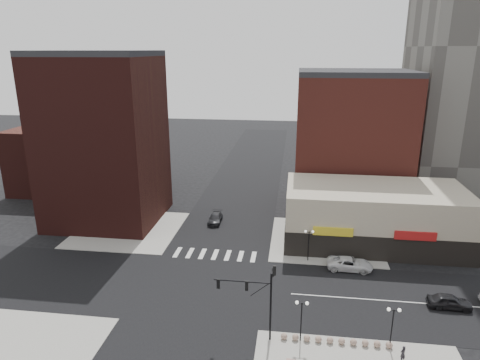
{
  "coord_description": "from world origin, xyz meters",
  "views": [
    {
      "loc": [
        9.84,
        -41.94,
        25.98
      ],
      "look_at": [
        3.46,
        6.44,
        11.0
      ],
      "focal_mm": 32.0,
      "sensor_mm": 36.0,
      "label": 1
    }
  ],
  "objects_px": {
    "dark_sedan_north": "(215,218)",
    "pedestrian": "(403,354)",
    "street_lamp_se_a": "(302,311)",
    "dark_sedan_east": "(450,301)",
    "street_lamp_ne": "(309,238)",
    "street_lamp_se_b": "(393,318)",
    "white_suv": "(350,264)",
    "traffic_signal": "(261,291)"
  },
  "relations": [
    {
      "from": "street_lamp_ne",
      "to": "white_suv",
      "type": "height_order",
      "value": "street_lamp_ne"
    },
    {
      "from": "dark_sedan_north",
      "to": "pedestrian",
      "type": "relative_size",
      "value": 3.1
    },
    {
      "from": "street_lamp_se_b",
      "to": "street_lamp_ne",
      "type": "distance_m",
      "value": 17.46
    },
    {
      "from": "street_lamp_ne",
      "to": "dark_sedan_north",
      "type": "bearing_deg",
      "value": 142.07
    },
    {
      "from": "street_lamp_ne",
      "to": "dark_sedan_east",
      "type": "bearing_deg",
      "value": -30.4
    },
    {
      "from": "pedestrian",
      "to": "traffic_signal",
      "type": "bearing_deg",
      "value": -39.71
    },
    {
      "from": "traffic_signal",
      "to": "street_lamp_se_a",
      "type": "distance_m",
      "value": 4.12
    },
    {
      "from": "street_lamp_se_b",
      "to": "dark_sedan_north",
      "type": "bearing_deg",
      "value": 128.02
    },
    {
      "from": "street_lamp_ne",
      "to": "pedestrian",
      "type": "xyz_separation_m",
      "value": [
        7.73,
        -17.61,
        -2.41
      ]
    },
    {
      "from": "traffic_signal",
      "to": "street_lamp_ne",
      "type": "bearing_deg",
      "value": 73.25
    },
    {
      "from": "street_lamp_se_a",
      "to": "dark_sedan_north",
      "type": "distance_m",
      "value": 30.11
    },
    {
      "from": "white_suv",
      "to": "dark_sedan_north",
      "type": "height_order",
      "value": "white_suv"
    },
    {
      "from": "street_lamp_ne",
      "to": "pedestrian",
      "type": "distance_m",
      "value": 19.38
    },
    {
      "from": "street_lamp_ne",
      "to": "street_lamp_se_a",
      "type": "bearing_deg",
      "value": -93.58
    },
    {
      "from": "white_suv",
      "to": "dark_sedan_east",
      "type": "relative_size",
      "value": 1.24
    },
    {
      "from": "dark_sedan_east",
      "to": "pedestrian",
      "type": "xyz_separation_m",
      "value": [
        -6.74,
        -9.12,
        0.13
      ]
    },
    {
      "from": "street_lamp_se_b",
      "to": "white_suv",
      "type": "height_order",
      "value": "street_lamp_se_b"
    },
    {
      "from": "dark_sedan_east",
      "to": "pedestrian",
      "type": "height_order",
      "value": "pedestrian"
    },
    {
      "from": "dark_sedan_north",
      "to": "dark_sedan_east",
      "type": "bearing_deg",
      "value": -35.65
    },
    {
      "from": "street_lamp_se_a",
      "to": "street_lamp_se_b",
      "type": "bearing_deg",
      "value": 0.0
    },
    {
      "from": "street_lamp_se_b",
      "to": "dark_sedan_east",
      "type": "relative_size",
      "value": 0.94
    },
    {
      "from": "dark_sedan_east",
      "to": "traffic_signal",
      "type": "bearing_deg",
      "value": 112.95
    },
    {
      "from": "street_lamp_se_a",
      "to": "street_lamp_se_b",
      "type": "xyz_separation_m",
      "value": [
        8.0,
        0.0,
        0.0
      ]
    },
    {
      "from": "dark_sedan_north",
      "to": "street_lamp_se_a",
      "type": "bearing_deg",
      "value": -65.48
    },
    {
      "from": "street_lamp_se_b",
      "to": "dark_sedan_east",
      "type": "bearing_deg",
      "value": 45.17
    },
    {
      "from": "traffic_signal",
      "to": "street_lamp_se_b",
      "type": "relative_size",
      "value": 1.87
    },
    {
      "from": "street_lamp_se_a",
      "to": "dark_sedan_east",
      "type": "height_order",
      "value": "street_lamp_se_a"
    },
    {
      "from": "street_lamp_se_a",
      "to": "dark_sedan_east",
      "type": "distance_m",
      "value": 17.38
    },
    {
      "from": "pedestrian",
      "to": "dark_sedan_north",
      "type": "bearing_deg",
      "value": -84.26
    },
    {
      "from": "pedestrian",
      "to": "street_lamp_se_a",
      "type": "bearing_deg",
      "value": -42.05
    },
    {
      "from": "dark_sedan_north",
      "to": "street_lamp_se_b",
      "type": "bearing_deg",
      "value": -53.35
    },
    {
      "from": "street_lamp_se_b",
      "to": "pedestrian",
      "type": "bearing_deg",
      "value": -65.62
    },
    {
      "from": "dark_sedan_east",
      "to": "dark_sedan_north",
      "type": "height_order",
      "value": "dark_sedan_east"
    },
    {
      "from": "street_lamp_se_a",
      "to": "dark_sedan_east",
      "type": "relative_size",
      "value": 0.94
    },
    {
      "from": "white_suv",
      "to": "street_lamp_ne",
      "type": "bearing_deg",
      "value": 75.49
    },
    {
      "from": "traffic_signal",
      "to": "pedestrian",
      "type": "height_order",
      "value": "traffic_signal"
    },
    {
      "from": "street_lamp_ne",
      "to": "dark_sedan_east",
      "type": "relative_size",
      "value": 0.94
    },
    {
      "from": "street_lamp_se_b",
      "to": "street_lamp_ne",
      "type": "relative_size",
      "value": 1.0
    },
    {
      "from": "dark_sedan_north",
      "to": "pedestrian",
      "type": "distance_m",
      "value": 35.97
    },
    {
      "from": "dark_sedan_north",
      "to": "pedestrian",
      "type": "bearing_deg",
      "value": -54.01
    },
    {
      "from": "street_lamp_se_a",
      "to": "pedestrian",
      "type": "distance_m",
      "value": 9.2
    },
    {
      "from": "street_lamp_ne",
      "to": "pedestrian",
      "type": "relative_size",
      "value": 2.73
    }
  ]
}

